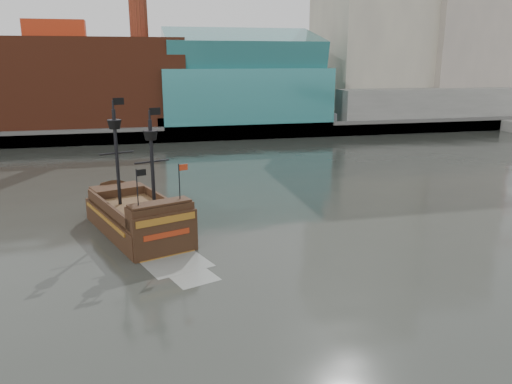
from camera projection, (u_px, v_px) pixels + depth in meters
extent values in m
plane|color=#282B26|center=(332.00, 327.00, 26.25)|extent=(400.00, 400.00, 0.00)
cube|color=slate|center=(179.00, 116.00, 112.42)|extent=(220.00, 60.00, 2.00)
cube|color=#4C4C49|center=(194.00, 134.00, 84.63)|extent=(220.00, 1.00, 2.60)
cube|color=maroon|center=(60.00, 83.00, 86.50)|extent=(42.00, 18.00, 15.00)
cube|color=#2D7779|center=(243.00, 96.00, 92.43)|extent=(30.00, 16.00, 10.00)
cube|color=#B4AD95|center=(373.00, 2.00, 103.87)|extent=(20.00, 22.00, 46.00)
cube|color=#A09387|center=(459.00, 22.00, 105.18)|extent=(18.00, 18.00, 38.00)
cube|color=slate|center=(436.00, 104.00, 97.70)|extent=(40.00, 6.00, 6.00)
cube|color=#2D7779|center=(242.00, 51.00, 90.36)|extent=(28.00, 14.94, 8.78)
cube|color=slate|center=(509.00, 102.00, 119.84)|extent=(4.00, 4.00, 3.00)
cube|color=black|center=(137.00, 225.00, 40.40)|extent=(8.62, 12.79, 2.56)
cube|color=#432A18|center=(136.00, 209.00, 40.03)|extent=(7.76, 11.52, 0.30)
cube|color=black|center=(117.00, 192.00, 43.76)|extent=(4.74, 3.64, 0.99)
cube|color=black|center=(160.00, 216.00, 35.69)|extent=(4.94, 3.06, 1.77)
cube|color=black|center=(167.00, 241.00, 35.36)|extent=(4.63, 1.86, 3.94)
cube|color=#8E5C1B|center=(166.00, 220.00, 34.84)|extent=(4.20, 1.57, 0.49)
cube|color=#9A2A10|center=(167.00, 235.00, 35.12)|extent=(3.27, 1.23, 0.39)
cylinder|color=black|center=(117.00, 158.00, 39.77)|extent=(0.35, 0.35, 7.69)
cylinder|color=black|center=(152.00, 166.00, 38.10)|extent=(0.35, 0.35, 7.10)
cone|color=black|center=(114.00, 124.00, 39.08)|extent=(1.39, 1.39, 0.69)
cone|color=black|center=(151.00, 135.00, 37.48)|extent=(1.39, 1.39, 0.69)
cube|color=black|center=(118.00, 101.00, 38.85)|extent=(0.85, 0.33, 0.54)
cube|color=black|center=(155.00, 111.00, 37.26)|extent=(0.85, 0.33, 0.54)
cube|color=gray|center=(177.00, 264.00, 34.33)|extent=(5.14, 4.75, 0.02)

